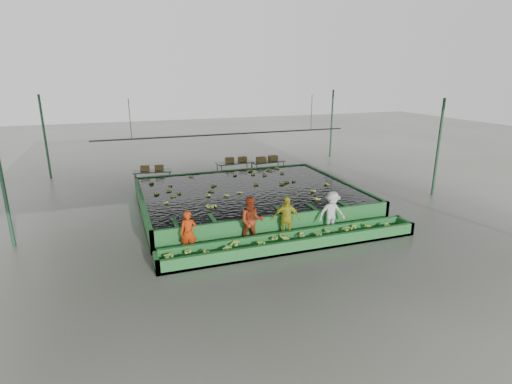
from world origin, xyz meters
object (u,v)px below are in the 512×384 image
object	(u,v)px
packing_table_mid	(235,170)
box_stack_left	(152,170)
worker_b	(252,221)
packing_table_right	(268,168)
worker_c	(286,218)
worker_d	(332,213)
packing_table_left	(153,179)
worker_a	(189,233)
box_stack_mid	(236,162)
sorting_trough	(294,242)
flotation_tank	(249,197)
box_stack_right	(267,161)

from	to	relation	value
packing_table_mid	box_stack_left	size ratio (longest dim) A/B	1.75
worker_b	packing_table_right	world-z (taller)	worker_b
worker_c	worker_d	world-z (taller)	worker_c
packing_table_left	packing_table_right	world-z (taller)	packing_table_left
worker_a	worker_c	bearing A→B (deg)	11.53
packing_table_left	packing_table_mid	xyz separation A→B (m)	(4.90, 0.36, 0.02)
worker_c	packing_table_right	distance (m)	9.99
box_stack_mid	sorting_trough	bearing A→B (deg)	-95.53
worker_c	worker_d	bearing A→B (deg)	18.31
box_stack_mid	worker_c	bearing A→B (deg)	-95.78
worker_a	sorting_trough	bearing A→B (deg)	-0.68
packing_table_right	box_stack_left	world-z (taller)	box_stack_left
flotation_tank	packing_table_right	bearing A→B (deg)	60.16
worker_d	packing_table_left	bearing A→B (deg)	126.56
worker_b	box_stack_right	world-z (taller)	worker_b
worker_a	worker_c	xyz separation A→B (m)	(3.73, 0.00, 0.07)
packing_table_left	flotation_tank	bearing A→B (deg)	-51.59
flotation_tank	box_stack_left	bearing A→B (deg)	128.11
worker_a	box_stack_right	xyz separation A→B (m)	(6.64, 9.50, 0.15)
sorting_trough	worker_b	distance (m)	1.71
sorting_trough	worker_b	xyz separation A→B (m)	(-1.35, 0.80, 0.69)
box_stack_left	worker_d	bearing A→B (deg)	-57.43
box_stack_left	box_stack_right	distance (m)	6.94
worker_a	worker_b	world-z (taller)	worker_b
worker_a	worker_d	world-z (taller)	worker_d
worker_d	box_stack_right	size ratio (longest dim) A/B	1.24
box_stack_mid	box_stack_right	xyz separation A→B (m)	(1.93, -0.25, -0.05)
worker_b	box_stack_left	distance (m)	9.75
worker_b	worker_c	bearing A→B (deg)	12.31
box_stack_right	box_stack_left	bearing A→B (deg)	-179.12
packing_table_left	box_stack_left	xyz separation A→B (m)	(-0.00, 0.06, 0.48)
packing_table_mid	packing_table_right	world-z (taller)	packing_table_mid
worker_a	worker_d	bearing A→B (deg)	11.53
sorting_trough	box_stack_left	bearing A→B (deg)	111.39
worker_a	box_stack_left	bearing A→B (deg)	103.33
flotation_tank	box_stack_left	distance (m)	6.49
worker_b	packing_table_right	size ratio (longest dim) A/B	0.90
worker_a	packing_table_mid	bearing A→B (deg)	76.10
worker_c	packing_table_right	xyz separation A→B (m)	(2.97, 9.53, -0.40)
worker_a	worker_b	distance (m)	2.35
box_stack_left	box_stack_right	size ratio (longest dim) A/B	0.90
packing_table_left	box_stack_left	bearing A→B (deg)	91.08
box_stack_left	packing_table_right	bearing A→B (deg)	1.18
sorting_trough	packing_table_mid	xyz separation A→B (m)	(0.91, 10.49, 0.25)
packing_table_right	flotation_tank	bearing A→B (deg)	-119.84
worker_d	packing_table_right	bearing A→B (deg)	87.87
flotation_tank	worker_b	bearing A→B (deg)	-107.44
sorting_trough	packing_table_right	distance (m)	10.76
flotation_tank	packing_table_right	world-z (taller)	packing_table_right
worker_d	box_stack_left	xyz separation A→B (m)	(-6.00, 9.39, 0.09)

